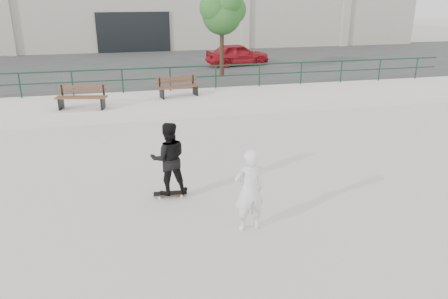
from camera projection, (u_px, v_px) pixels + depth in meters
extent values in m
plane|color=beige|center=(184.00, 228.00, 8.93)|extent=(120.00, 120.00, 0.00)
cube|color=silver|center=(150.00, 105.00, 17.54)|extent=(30.00, 3.00, 0.50)
cube|color=#363636|center=(139.00, 70.00, 25.31)|extent=(60.00, 14.00, 0.50)
cylinder|color=#153B27|center=(146.00, 68.00, 18.30)|extent=(28.00, 0.06, 0.06)
cylinder|color=#153B27|center=(147.00, 79.00, 18.45)|extent=(28.00, 0.05, 0.05)
cylinder|color=#153B27|center=(20.00, 86.00, 17.40)|extent=(0.06, 0.06, 1.00)
cylinder|color=#153B27|center=(72.00, 83.00, 17.83)|extent=(0.06, 0.06, 1.00)
cylinder|color=#153B27|center=(122.00, 81.00, 18.25)|extent=(0.06, 0.06, 1.00)
cylinder|color=#153B27|center=(170.00, 79.00, 18.68)|extent=(0.06, 0.06, 1.00)
cylinder|color=#153B27|center=(216.00, 77.00, 19.11)|extent=(0.06, 0.06, 1.00)
cylinder|color=#153B27|center=(259.00, 75.00, 19.53)|extent=(0.06, 0.06, 1.00)
cylinder|color=#153B27|center=(301.00, 73.00, 19.96)|extent=(0.06, 0.06, 1.00)
cylinder|color=#153B27|center=(341.00, 72.00, 20.39)|extent=(0.06, 0.06, 1.00)
cylinder|color=#153B27|center=(380.00, 70.00, 20.81)|extent=(0.06, 0.06, 1.00)
cylinder|color=#153B27|center=(416.00, 68.00, 21.24)|extent=(0.06, 0.06, 1.00)
cube|color=black|center=(134.00, 36.00, 30.29)|extent=(5.00, 0.15, 3.20)
cube|color=#A9A697|center=(6.00, 15.00, 28.03)|extent=(0.60, 0.25, 6.20)
cube|color=#A9A697|center=(245.00, 12.00, 31.44)|extent=(0.60, 0.25, 6.20)
cube|color=#A9A697|center=(347.00, 11.00, 33.14)|extent=(0.60, 0.25, 6.20)
cube|color=#582D1E|center=(80.00, 98.00, 15.62)|extent=(1.81, 0.50, 0.04)
cube|color=#582D1E|center=(81.00, 97.00, 15.79)|extent=(1.81, 0.50, 0.04)
cube|color=#582D1E|center=(83.00, 96.00, 15.96)|extent=(1.81, 0.50, 0.04)
cube|color=#582D1E|center=(83.00, 90.00, 15.97)|extent=(1.79, 0.42, 0.10)
cube|color=#582D1E|center=(82.00, 87.00, 15.92)|extent=(1.79, 0.42, 0.10)
cube|color=black|center=(61.00, 103.00, 15.85)|extent=(0.16, 0.51, 0.42)
cube|color=black|center=(62.00, 91.00, 15.96)|extent=(0.07, 0.06, 0.42)
cube|color=black|center=(103.00, 103.00, 15.88)|extent=(0.16, 0.51, 0.42)
cube|color=black|center=(104.00, 90.00, 15.99)|extent=(0.07, 0.06, 0.42)
cube|color=#582D1E|center=(180.00, 87.00, 17.50)|extent=(1.71, 0.47, 0.04)
cube|color=#582D1E|center=(179.00, 87.00, 17.65)|extent=(1.71, 0.47, 0.04)
cube|color=#582D1E|center=(177.00, 86.00, 17.79)|extent=(1.71, 0.47, 0.04)
cube|color=#582D1E|center=(176.00, 81.00, 17.80)|extent=(1.69, 0.40, 0.10)
cube|color=#582D1E|center=(176.00, 78.00, 17.75)|extent=(1.69, 0.40, 0.10)
cube|color=black|center=(162.00, 93.00, 17.43)|extent=(0.16, 0.48, 0.40)
cube|color=black|center=(159.00, 83.00, 17.51)|extent=(0.07, 0.06, 0.40)
cube|color=black|center=(195.00, 90.00, 18.00)|extent=(0.16, 0.48, 0.40)
cube|color=black|center=(193.00, 80.00, 18.08)|extent=(0.07, 0.06, 0.40)
cylinder|color=#3C281E|center=(222.00, 51.00, 21.57)|extent=(0.21, 0.21, 2.55)
sphere|color=#265620|center=(222.00, 15.00, 20.99)|extent=(1.92, 1.92, 1.92)
sphere|color=#265620|center=(231.00, 10.00, 21.32)|extent=(1.49, 1.49, 1.49)
sphere|color=#265620|center=(214.00, 8.00, 20.59)|extent=(1.38, 1.38, 1.38)
sphere|color=#265620|center=(228.00, 1.00, 20.43)|extent=(1.28, 1.28, 1.28)
sphere|color=#265620|center=(213.00, 3.00, 21.13)|extent=(1.17, 1.17, 1.17)
imported|color=#A6141E|center=(238.00, 54.00, 25.10)|extent=(3.81, 2.03, 1.23)
cube|color=black|center=(170.00, 193.00, 10.28)|extent=(0.79, 0.27, 0.02)
cube|color=brown|center=(170.00, 194.00, 10.28)|extent=(0.79, 0.27, 0.01)
cube|color=#A9A8AD|center=(159.00, 195.00, 10.25)|extent=(0.07, 0.16, 0.03)
cube|color=#A9A8AD|center=(181.00, 194.00, 10.32)|extent=(0.07, 0.16, 0.03)
cylinder|color=#F3EBCA|center=(159.00, 198.00, 10.17)|extent=(0.06, 0.03, 0.06)
cylinder|color=#F3EBCA|center=(159.00, 194.00, 10.35)|extent=(0.06, 0.03, 0.06)
cylinder|color=#F3EBCA|center=(182.00, 196.00, 10.24)|extent=(0.06, 0.03, 0.06)
cylinder|color=#F3EBCA|center=(181.00, 193.00, 10.42)|extent=(0.06, 0.03, 0.06)
imported|color=black|center=(169.00, 159.00, 9.98)|extent=(0.84, 0.66, 1.72)
imported|color=white|center=(249.00, 190.00, 8.62)|extent=(0.67, 0.48, 1.71)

